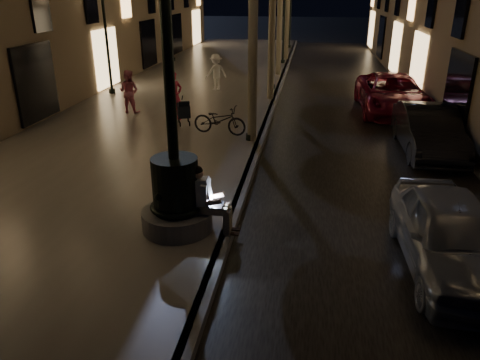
% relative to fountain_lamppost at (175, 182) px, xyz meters
% --- Properties ---
extents(ground, '(120.00, 120.00, 0.00)m').
position_rel_fountain_lamppost_xyz_m(ground, '(1.00, 13.00, -1.21)').
color(ground, black).
rests_on(ground, ground).
extents(cobble_lane, '(6.00, 45.00, 0.02)m').
position_rel_fountain_lamppost_xyz_m(cobble_lane, '(4.00, 13.00, -1.20)').
color(cobble_lane, black).
rests_on(cobble_lane, ground).
extents(promenade, '(8.00, 45.00, 0.20)m').
position_rel_fountain_lamppost_xyz_m(promenade, '(-3.00, 13.00, -1.11)').
color(promenade, slate).
rests_on(promenade, ground).
extents(curb_strip, '(0.25, 45.00, 0.20)m').
position_rel_fountain_lamppost_xyz_m(curb_strip, '(1.00, 13.00, -1.11)').
color(curb_strip, '#59595B').
rests_on(curb_strip, ground).
extents(fountain_lamppost, '(1.40, 1.40, 5.21)m').
position_rel_fountain_lamppost_xyz_m(fountain_lamppost, '(0.00, 0.00, 0.00)').
color(fountain_lamppost, '#59595B').
rests_on(fountain_lamppost, promenade).
extents(seated_man_laptop, '(1.00, 0.34, 1.37)m').
position_rel_fountain_lamppost_xyz_m(seated_man_laptop, '(0.61, 0.00, -0.29)').
color(seated_man_laptop, tan).
rests_on(seated_man_laptop, promenade).
extents(lamp_curb_a, '(0.36, 0.36, 4.81)m').
position_rel_fountain_lamppost_xyz_m(lamp_curb_a, '(0.70, 6.00, 2.02)').
color(lamp_curb_a, black).
rests_on(lamp_curb_a, promenade).
extents(lamp_curb_b, '(0.36, 0.36, 4.81)m').
position_rel_fountain_lamppost_xyz_m(lamp_curb_b, '(0.70, 14.00, 2.02)').
color(lamp_curb_b, black).
rests_on(lamp_curb_b, promenade).
extents(lamp_curb_c, '(0.36, 0.36, 4.81)m').
position_rel_fountain_lamppost_xyz_m(lamp_curb_c, '(0.70, 22.00, 2.02)').
color(lamp_curb_c, black).
rests_on(lamp_curb_c, promenade).
extents(lamp_curb_d, '(0.36, 0.36, 4.81)m').
position_rel_fountain_lamppost_xyz_m(lamp_curb_d, '(0.70, 30.00, 2.02)').
color(lamp_curb_d, black).
rests_on(lamp_curb_d, promenade).
extents(lamp_left_b, '(0.36, 0.36, 4.81)m').
position_rel_fountain_lamppost_xyz_m(lamp_left_b, '(-6.40, 12.00, 2.02)').
color(lamp_left_b, black).
rests_on(lamp_left_b, promenade).
extents(lamp_left_c, '(0.36, 0.36, 4.81)m').
position_rel_fountain_lamppost_xyz_m(lamp_left_c, '(-6.40, 22.00, 2.02)').
color(lamp_left_c, black).
rests_on(lamp_left_c, promenade).
extents(stroller, '(0.62, 0.97, 0.99)m').
position_rel_fountain_lamppost_xyz_m(stroller, '(-1.82, 7.42, -0.52)').
color(stroller, black).
rests_on(stroller, promenade).
extents(car_front, '(1.71, 4.01, 1.35)m').
position_rel_fountain_lamppost_xyz_m(car_front, '(5.06, -0.38, -0.54)').
color(car_front, '#94979B').
rests_on(car_front, ground).
extents(car_second, '(1.52, 4.29, 1.41)m').
position_rel_fountain_lamppost_xyz_m(car_second, '(6.06, 6.14, -0.51)').
color(car_second, black).
rests_on(car_second, ground).
extents(car_third, '(2.57, 5.40, 1.49)m').
position_rel_fountain_lamppost_xyz_m(car_third, '(5.72, 11.00, -0.47)').
color(car_third, maroon).
rests_on(car_third, ground).
extents(pedestrian_red, '(0.73, 0.76, 1.76)m').
position_rel_fountain_lamppost_xyz_m(pedestrian_red, '(-2.28, 7.94, -0.13)').
color(pedestrian_red, '#CC2847').
rests_on(pedestrian_red, promenade).
extents(pedestrian_pink, '(0.85, 0.70, 1.61)m').
position_rel_fountain_lamppost_xyz_m(pedestrian_pink, '(-4.30, 8.77, -0.21)').
color(pedestrian_pink, pink).
rests_on(pedestrian_pink, promenade).
extents(pedestrian_white, '(1.21, 1.11, 1.64)m').
position_rel_fountain_lamppost_xyz_m(pedestrian_white, '(-1.86, 13.43, -0.19)').
color(pedestrian_white, white).
rests_on(pedestrian_white, promenade).
extents(pedestrian_blue, '(0.94, 0.95, 1.61)m').
position_rel_fountain_lamppost_xyz_m(pedestrian_blue, '(-4.57, 15.02, -0.20)').
color(pedestrian_blue, navy).
rests_on(pedestrian_blue, promenade).
extents(bicycle, '(1.87, 0.93, 0.94)m').
position_rel_fountain_lamppost_xyz_m(bicycle, '(-0.37, 6.49, -0.54)').
color(bicycle, black).
rests_on(bicycle, promenade).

